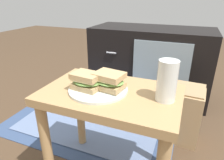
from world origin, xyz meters
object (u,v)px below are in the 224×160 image
Objects in this scene: tv_cabinet at (150,62)px; sandwich_front at (87,81)px; plate at (98,89)px; beer_glass at (167,82)px; paper_bag at (180,114)px; sandwich_back at (110,80)px.

tv_cabinet is 1.00m from sandwich_front.
beer_glass is (0.26, 0.02, 0.07)m from plate.
paper_bag is at bearing 50.66° from sandwich_front.
sandwich_front is at bearing -129.34° from paper_bag.
sandwich_front is 0.95× the size of sandwich_back.
tv_cabinet is 0.97m from sandwich_back.
sandwich_front is at bearing -172.60° from beer_glass.
sandwich_back is at bearing 22.34° from plate.
sandwich_back reaches higher than sandwich_front.
beer_glass reaches higher than plate.
sandwich_front reaches higher than paper_bag.
paper_bag is at bearing 53.01° from plate.
sandwich_back is at bearing -88.84° from tv_cabinet.
plate is 0.68× the size of paper_bag.
tv_cabinet is at bearing 91.16° from sandwich_back.
sandwich_back is (0.09, 0.04, 0.00)m from sandwich_front.
tv_cabinet is 3.97× the size of plate.
plate is (-0.02, -0.96, 0.17)m from tv_cabinet.
tv_cabinet is at bearing 86.13° from sandwich_front.
beer_glass reaches higher than sandwich_back.
tv_cabinet is 6.26× the size of beer_glass.
sandwich_back reaches higher than paper_bag.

